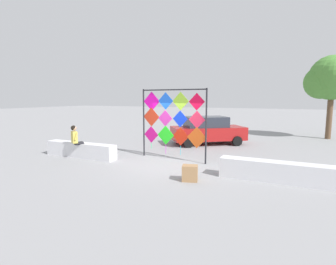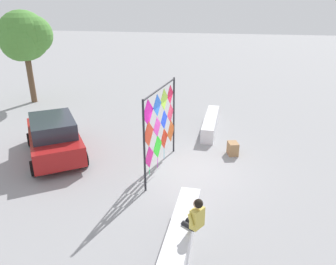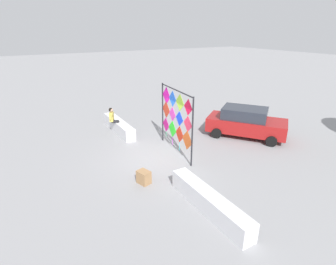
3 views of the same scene
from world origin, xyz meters
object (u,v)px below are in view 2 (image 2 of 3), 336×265
object	(u,v)px
cardboard_box_large	(233,149)
kite_display_rack	(161,122)
seated_vendor	(194,219)
tree_far_right	(25,37)
parked_car	(54,136)

from	to	relation	value
cardboard_box_large	kite_display_rack	bearing A→B (deg)	125.27
seated_vendor	tree_far_right	world-z (taller)	tree_far_right
kite_display_rack	tree_far_right	bearing A→B (deg)	55.09
parked_car	tree_far_right	world-z (taller)	tree_far_right
tree_far_right	kite_display_rack	bearing A→B (deg)	-124.91
kite_display_rack	parked_car	xyz separation A→B (m)	(0.22, 4.45, -1.02)
cardboard_box_large	tree_far_right	bearing A→B (deg)	68.04
kite_display_rack	tree_far_right	size ratio (longest dim) A/B	0.59
seated_vendor	cardboard_box_large	distance (m)	5.82
seated_vendor	tree_far_right	bearing A→B (deg)	47.02
cardboard_box_large	tree_far_right	size ratio (longest dim) A/B	0.10
parked_car	tree_far_right	xyz separation A→B (m)	(6.56, 5.27, 3.12)
cardboard_box_large	seated_vendor	bearing A→B (deg)	171.78
seated_vendor	tree_far_right	distance (m)	15.98
seated_vendor	parked_car	bearing A→B (deg)	56.35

